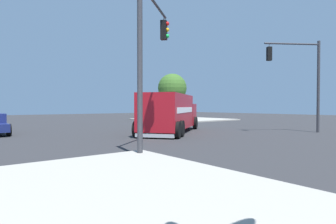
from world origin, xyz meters
name	(u,v)px	position (x,y,z in m)	size (l,w,h in m)	color
ground_plane	(169,131)	(0.00, 0.00, 0.00)	(100.00, 100.00, 0.00)	#2B2B2D
sidewalk_corner_near	(183,119)	(-12.25, -12.25, 0.07)	(10.81, 10.81, 0.14)	#9E998E
delivery_truck	(170,113)	(0.65, 0.96, 1.41)	(8.20, 7.15, 2.66)	#AD141E
traffic_light_primary	(150,45)	(6.31, 6.63, 4.39)	(3.36, 2.77, 6.50)	#38383D
traffic_light_secondary	(302,73)	(-6.76, 6.60, 4.23)	(3.50, 2.33, 6.49)	#38383D
pedestrian_near_corner	(186,112)	(-14.45, -14.09, 1.08)	(0.33, 0.50, 1.65)	navy
picket_fence_run	(161,114)	(-12.25, -17.41, 0.62)	(4.96, 0.05, 0.95)	white
shade_tree_near	(172,88)	(-13.32, -15.94, 4.56)	(4.30, 4.30, 6.58)	brown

